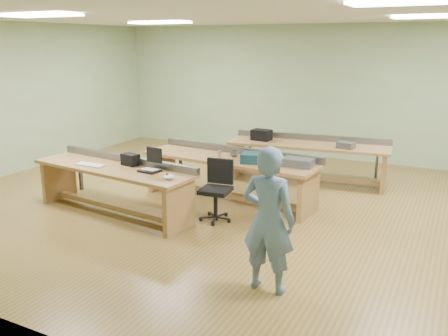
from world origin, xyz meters
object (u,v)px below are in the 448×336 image
(workbench_back, at_px, (308,153))
(person, at_px, (268,220))
(mug, at_px, (234,154))
(workbench_front, at_px, (115,179))
(drinks_can, at_px, (219,154))
(camera_bag, at_px, (130,160))
(workbench_mid, at_px, (230,168))
(task_chair, at_px, (217,198))
(parts_bin_teal, at_px, (255,158))
(parts_bin_grey, at_px, (298,162))
(laptop_base, at_px, (150,171))

(workbench_back, distance_m, person, 4.28)
(workbench_back, relative_size, mug, 23.39)
(workbench_front, bearing_deg, drinks_can, 52.88)
(camera_bag, distance_m, mug, 1.71)
(workbench_mid, height_order, task_chair, task_chair)
(workbench_back, height_order, camera_bag, camera_bag)
(person, relative_size, parts_bin_teal, 3.72)
(workbench_mid, height_order, camera_bag, camera_bag)
(workbench_mid, height_order, person, person)
(task_chair, bearing_deg, parts_bin_grey, 33.25)
(mug, bearing_deg, workbench_mid, -132.56)
(drinks_can, bearing_deg, workbench_back, 61.21)
(task_chair, distance_m, parts_bin_teal, 0.94)
(parts_bin_teal, xyz_separation_m, mug, (-0.46, 0.20, -0.02))
(workbench_back, xyz_separation_m, mug, (-0.78, -1.62, 0.24))
(parts_bin_grey, bearing_deg, mug, 174.18)
(workbench_front, relative_size, camera_bag, 10.70)
(camera_bag, relative_size, drinks_can, 2.23)
(camera_bag, bearing_deg, person, -14.91)
(workbench_mid, distance_m, camera_bag, 1.66)
(person, height_order, laptop_base, person)
(workbench_front, height_order, mug, workbench_front)
(workbench_front, height_order, workbench_mid, same)
(workbench_mid, height_order, parts_bin_teal, parts_bin_teal)
(workbench_front, relative_size, parts_bin_grey, 6.28)
(workbench_front, relative_size, person, 1.79)
(workbench_front, height_order, task_chair, task_chair)
(workbench_mid, bearing_deg, workbench_back, 68.26)
(camera_bag, distance_m, drinks_can, 1.46)
(task_chair, bearing_deg, person, -54.86)
(drinks_can, bearing_deg, workbench_mid, 35.76)
(workbench_front, xyz_separation_m, person, (3.01, -1.16, 0.24))
(parts_bin_teal, bearing_deg, person, -63.58)
(task_chair, relative_size, drinks_can, 7.57)
(workbench_back, relative_size, parts_bin_teal, 7.16)
(workbench_mid, relative_size, task_chair, 3.42)
(camera_bag, bearing_deg, task_chair, 22.15)
(workbench_back, distance_m, parts_bin_teal, 1.86)
(task_chair, height_order, mug, task_chair)
(task_chair, xyz_separation_m, parts_bin_teal, (0.29, 0.75, 0.49))
(parts_bin_grey, xyz_separation_m, drinks_can, (-1.35, -0.04, -0.00))
(person, height_order, drinks_can, person)
(workbench_front, bearing_deg, parts_bin_teal, 39.55)
(laptop_base, bearing_deg, mug, 69.51)
(task_chair, distance_m, drinks_can, 0.99)
(camera_bag, relative_size, mug, 2.04)
(person, height_order, parts_bin_teal, person)
(workbench_back, relative_size, drinks_can, 25.55)
(workbench_front, xyz_separation_m, workbench_mid, (1.32, 1.35, 0.01))
(laptop_base, relative_size, parts_bin_teal, 0.68)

